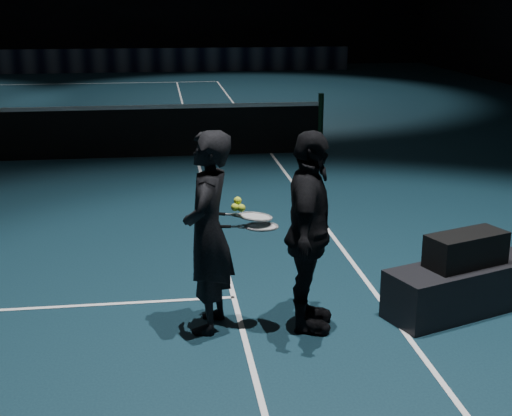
{
  "coord_description": "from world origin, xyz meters",
  "views": [
    {
      "loc": [
        3.46,
        -12.69,
        2.77
      ],
      "look_at": [
        4.24,
        -7.06,
        1.09
      ],
      "focal_mm": 50.0,
      "sensor_mm": 36.0,
      "label": 1
    }
  ],
  "objects_px": {
    "player_bench": "(463,288)",
    "racket_lower": "(261,227)",
    "player_a": "(208,233)",
    "player_b": "(309,233)",
    "racket_bag": "(466,249)",
    "racket_upper": "(255,217)",
    "tennis_balls": "(238,205)"
  },
  "relations": [
    {
      "from": "player_bench",
      "to": "racket_lower",
      "type": "xyz_separation_m",
      "value": [
        -1.88,
        -0.09,
        0.7
      ]
    },
    {
      "from": "player_a",
      "to": "player_b",
      "type": "relative_size",
      "value": 1.0
    },
    {
      "from": "racket_bag",
      "to": "player_a",
      "type": "distance_m",
      "value": 2.34
    },
    {
      "from": "racket_upper",
      "to": "tennis_balls",
      "type": "height_order",
      "value": "tennis_balls"
    },
    {
      "from": "player_a",
      "to": "tennis_balls",
      "type": "bearing_deg",
      "value": 99.76
    },
    {
      "from": "player_bench",
      "to": "racket_bag",
      "type": "xyz_separation_m",
      "value": [
        0.0,
        0.0,
        0.37
      ]
    },
    {
      "from": "tennis_balls",
      "to": "player_a",
      "type": "bearing_deg",
      "value": 173.15
    },
    {
      "from": "player_bench",
      "to": "tennis_balls",
      "type": "bearing_deg",
      "value": 161.83
    },
    {
      "from": "player_bench",
      "to": "racket_bag",
      "type": "relative_size",
      "value": 2.0
    },
    {
      "from": "racket_upper",
      "to": "player_bench",
      "type": "bearing_deg",
      "value": 5.3
    },
    {
      "from": "player_b",
      "to": "tennis_balls",
      "type": "bearing_deg",
      "value": 97.15
    },
    {
      "from": "player_b",
      "to": "tennis_balls",
      "type": "distance_m",
      "value": 0.64
    },
    {
      "from": "player_bench",
      "to": "player_a",
      "type": "xyz_separation_m",
      "value": [
        -2.32,
        -0.03,
        0.65
      ]
    },
    {
      "from": "player_b",
      "to": "racket_upper",
      "type": "xyz_separation_m",
      "value": [
        -0.44,
        0.1,
        0.13
      ]
    },
    {
      "from": "racket_bag",
      "to": "player_b",
      "type": "xyz_separation_m",
      "value": [
        -1.48,
        -0.15,
        0.27
      ]
    },
    {
      "from": "player_a",
      "to": "racket_upper",
      "type": "xyz_separation_m",
      "value": [
        0.4,
        -0.02,
        0.13
      ]
    },
    {
      "from": "racket_bag",
      "to": "player_a",
      "type": "relative_size",
      "value": 0.43
    },
    {
      "from": "player_b",
      "to": "racket_upper",
      "type": "bearing_deg",
      "value": 92.55
    },
    {
      "from": "tennis_balls",
      "to": "player_bench",
      "type": "bearing_deg",
      "value": 1.64
    },
    {
      "from": "player_bench",
      "to": "player_a",
      "type": "height_order",
      "value": "player_a"
    },
    {
      "from": "racket_bag",
      "to": "racket_upper",
      "type": "height_order",
      "value": "racket_upper"
    },
    {
      "from": "racket_bag",
      "to": "player_b",
      "type": "bearing_deg",
      "value": 165.85
    },
    {
      "from": "player_b",
      "to": "racket_lower",
      "type": "height_order",
      "value": "player_b"
    },
    {
      "from": "player_b",
      "to": "racket_upper",
      "type": "relative_size",
      "value": 2.56
    },
    {
      "from": "player_b",
      "to": "player_bench",
      "type": "bearing_deg",
      "value": -68.74
    },
    {
      "from": "player_a",
      "to": "racket_bag",
      "type": "bearing_deg",
      "value": 107.32
    },
    {
      "from": "racket_lower",
      "to": "tennis_balls",
      "type": "height_order",
      "value": "tennis_balls"
    },
    {
      "from": "player_bench",
      "to": "racket_lower",
      "type": "relative_size",
      "value": 2.2
    },
    {
      "from": "racket_lower",
      "to": "racket_upper",
      "type": "xyz_separation_m",
      "value": [
        -0.04,
        0.05,
        0.07
      ]
    },
    {
      "from": "racket_lower",
      "to": "player_b",
      "type": "bearing_deg",
      "value": 0.0
    },
    {
      "from": "racket_bag",
      "to": "racket_lower",
      "type": "relative_size",
      "value": 1.1
    },
    {
      "from": "racket_bag",
      "to": "racket_lower",
      "type": "distance_m",
      "value": 1.91
    }
  ]
}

